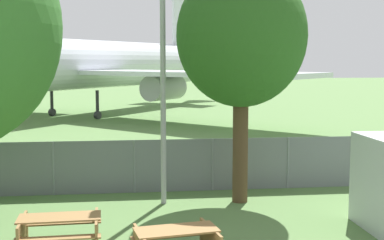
% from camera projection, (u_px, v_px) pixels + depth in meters
% --- Properties ---
extents(perimeter_fence, '(56.07, 0.07, 1.72)m').
position_uv_depth(perimeter_fence, '(134.00, 166.00, 17.17)').
color(perimeter_fence, slate).
rests_on(perimeter_fence, ground).
extents(airplane, '(33.08, 39.01, 11.45)m').
position_uv_depth(airplane, '(60.00, 65.00, 38.51)').
color(airplane, silver).
rests_on(airplane, ground).
extents(picnic_bench_near_cabin, '(1.89, 1.48, 0.76)m').
position_uv_depth(picnic_bench_near_cabin, '(60.00, 229.00, 12.03)').
color(picnic_bench_near_cabin, olive).
rests_on(picnic_bench_near_cabin, ground).
extents(tree_left_of_cabin, '(3.83, 3.83, 7.09)m').
position_uv_depth(tree_left_of_cabin, '(241.00, 37.00, 15.62)').
color(tree_left_of_cabin, '#4C3823').
rests_on(tree_left_of_cabin, ground).
extents(light_mast, '(0.44, 0.44, 7.02)m').
position_uv_depth(light_mast, '(163.00, 57.00, 15.47)').
color(light_mast, '#99999E').
rests_on(light_mast, ground).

